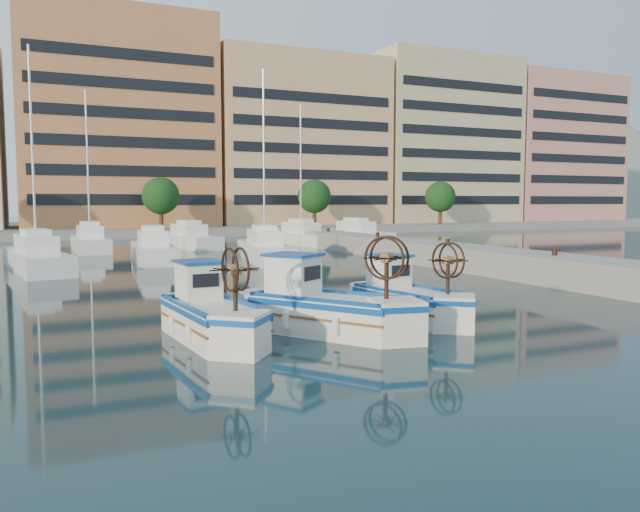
% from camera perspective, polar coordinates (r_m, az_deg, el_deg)
% --- Properties ---
extents(ground, '(300.00, 300.00, 0.00)m').
position_cam_1_polar(ground, '(17.11, 3.23, -7.07)').
color(ground, '#17363E').
rests_on(ground, ground).
extents(quay, '(3.00, 60.00, 1.20)m').
position_cam_1_polar(quay, '(30.97, 18.03, -0.76)').
color(quay, gray).
rests_on(quay, ground).
extents(waterfront, '(180.00, 40.00, 25.60)m').
position_cam_1_polar(waterfront, '(82.03, -12.18, 10.15)').
color(waterfront, gray).
rests_on(waterfront, ground).
extents(hill_east, '(160.00, 160.00, 50.00)m').
position_cam_1_polar(hill_east, '(193.42, 25.85, 3.44)').
color(hill_east, slate).
rests_on(hill_east, ground).
extents(yacht_marina, '(38.80, 23.31, 11.50)m').
position_cam_1_polar(yacht_marina, '(43.16, -16.40, 0.75)').
color(yacht_marina, white).
rests_on(yacht_marina, ground).
extents(fishing_boat_a, '(2.01, 4.12, 2.52)m').
position_cam_1_polar(fishing_boat_a, '(16.42, -9.96, -5.18)').
color(fishing_boat_a, white).
rests_on(fishing_boat_a, ground).
extents(fishing_boat_b, '(3.79, 4.42, 2.71)m').
position_cam_1_polar(fishing_boat_b, '(16.95, 0.38, -4.60)').
color(fishing_boat_b, white).
rests_on(fishing_boat_b, ground).
extents(fishing_boat_c, '(2.17, 4.03, 2.45)m').
position_cam_1_polar(fishing_boat_c, '(19.06, 8.02, -3.80)').
color(fishing_boat_c, white).
rests_on(fishing_boat_c, ground).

